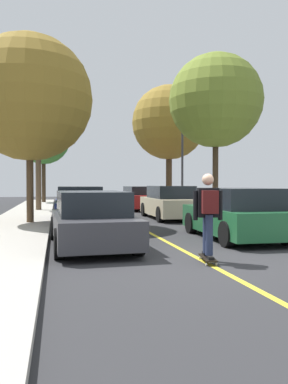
{
  "coord_description": "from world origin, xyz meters",
  "views": [
    {
      "loc": [
        -2.85,
        -7.37,
        1.55
      ],
      "look_at": [
        0.02,
        5.53,
        1.26
      ],
      "focal_mm": 36.95,
      "sensor_mm": 36.0,
      "label": 1
    }
  ],
  "objects_px": {
    "street_tree_left_far": "(43,138)",
    "skateboarder": "(208,210)",
    "street_tree_left_near": "(38,127)",
    "parked_car_right_nearest": "(235,214)",
    "parked_car_right_near": "(170,203)",
    "street_tree_right_nearest": "(216,101)",
    "parked_car_left_nearest": "(91,220)",
    "skateboard": "(208,258)",
    "parked_car_left_near": "(79,205)",
    "streetlamp": "(182,156)",
    "street_tree_left_nearest": "(29,98)",
    "street_tree_right_near": "(169,123)",
    "parked_car_right_far": "(141,198)"
  },
  "relations": [
    {
      "from": "parked_car_right_nearest",
      "to": "street_tree_left_near",
      "type": "distance_m",
      "value": 13.57
    },
    {
      "from": "street_tree_left_near",
      "to": "skateboard",
      "type": "xyz_separation_m",
      "value": [
        3.84,
        -14.56,
        -4.45
      ]
    },
    {
      "from": "street_tree_left_far",
      "to": "streetlamp",
      "type": "distance_m",
      "value": 13.1
    },
    {
      "from": "parked_car_left_nearest",
      "to": "street_tree_left_near",
      "type": "distance_m",
      "value": 12.87
    },
    {
      "from": "street_tree_left_nearest",
      "to": "street_tree_left_near",
      "type": "relative_size",
      "value": 1.16
    },
    {
      "from": "street_tree_right_nearest",
      "to": "skateboarder",
      "type": "bearing_deg",
      "value": -113.6
    },
    {
      "from": "street_tree_left_nearest",
      "to": "street_tree_right_near",
      "type": "relative_size",
      "value": 0.93
    },
    {
      "from": "street_tree_left_nearest",
      "to": "streetlamp",
      "type": "relative_size",
      "value": 1.37
    },
    {
      "from": "parked_car_right_nearest",
      "to": "street_tree_right_nearest",
      "type": "bearing_deg",
      "value": 72.54
    },
    {
      "from": "parked_car_right_nearest",
      "to": "street_tree_left_far",
      "type": "bearing_deg",
      "value": 105.73
    },
    {
      "from": "parked_car_right_far",
      "to": "parked_car_right_near",
      "type": "bearing_deg",
      "value": -90.0
    },
    {
      "from": "parked_car_right_near",
      "to": "street_tree_left_far",
      "type": "bearing_deg",
      "value": 112.29
    },
    {
      "from": "parked_car_right_far",
      "to": "skateboarder",
      "type": "relative_size",
      "value": 2.56
    },
    {
      "from": "street_tree_left_near",
      "to": "street_tree_left_far",
      "type": "xyz_separation_m",
      "value": [
        -0.0,
        8.99,
        0.44
      ]
    },
    {
      "from": "street_tree_left_far",
      "to": "parked_car_right_nearest",
      "type": "bearing_deg",
      "value": -74.27
    },
    {
      "from": "parked_car_left_nearest",
      "to": "parked_car_right_nearest",
      "type": "height_order",
      "value": "parked_car_right_nearest"
    },
    {
      "from": "parked_car_left_near",
      "to": "street_tree_left_near",
      "type": "xyz_separation_m",
      "value": [
        -1.77,
        6.56,
        3.83
      ]
    },
    {
      "from": "street_tree_right_near",
      "to": "street_tree_left_nearest",
      "type": "bearing_deg",
      "value": -133.33
    },
    {
      "from": "parked_car_left_near",
      "to": "skateboarder",
      "type": "relative_size",
      "value": 2.75
    },
    {
      "from": "street_tree_left_far",
      "to": "street_tree_left_nearest",
      "type": "bearing_deg",
      "value": -90.0
    },
    {
      "from": "parked_car_left_nearest",
      "to": "street_tree_right_nearest",
      "type": "bearing_deg",
      "value": 46.52
    },
    {
      "from": "parked_car_left_nearest",
      "to": "skateboard",
      "type": "xyz_separation_m",
      "value": [
        2.07,
        -2.42,
        -0.58
      ]
    },
    {
      "from": "parked_car_right_near",
      "to": "skateboarder",
      "type": "bearing_deg",
      "value": -101.88
    },
    {
      "from": "parked_car_right_far",
      "to": "parked_car_left_near",
      "type": "bearing_deg",
      "value": -118.69
    },
    {
      "from": "street_tree_left_far",
      "to": "streetlamp",
      "type": "height_order",
      "value": "street_tree_left_far"
    },
    {
      "from": "parked_car_right_near",
      "to": "skateboard",
      "type": "relative_size",
      "value": 5.22
    },
    {
      "from": "parked_car_right_far",
      "to": "skateboarder",
      "type": "bearing_deg",
      "value": -97.31
    },
    {
      "from": "skateboard",
      "to": "street_tree_left_nearest",
      "type": "bearing_deg",
      "value": 116.65
    },
    {
      "from": "parked_car_right_far",
      "to": "street_tree_right_near",
      "type": "height_order",
      "value": "street_tree_right_near"
    },
    {
      "from": "street_tree_left_far",
      "to": "skateboarder",
      "type": "height_order",
      "value": "street_tree_left_far"
    },
    {
      "from": "street_tree_left_near",
      "to": "parked_car_left_near",
      "type": "bearing_deg",
      "value": -74.91
    },
    {
      "from": "street_tree_left_near",
      "to": "skateboarder",
      "type": "xyz_separation_m",
      "value": [
        3.83,
        -14.59,
        -3.51
      ]
    },
    {
      "from": "parked_car_right_nearest",
      "to": "street_tree_left_near",
      "type": "relative_size",
      "value": 0.71
    },
    {
      "from": "parked_car_right_near",
      "to": "street_tree_left_far",
      "type": "xyz_separation_m",
      "value": [
        -5.81,
        14.17,
        4.29
      ]
    },
    {
      "from": "skateboarder",
      "to": "street_tree_right_near",
      "type": "bearing_deg",
      "value": 76.58
    },
    {
      "from": "street_tree_left_near",
      "to": "skateboarder",
      "type": "relative_size",
      "value": 3.58
    },
    {
      "from": "parked_car_left_nearest",
      "to": "street_tree_right_near",
      "type": "height_order",
      "value": "street_tree_right_near"
    },
    {
      "from": "street_tree_right_nearest",
      "to": "skateboarder",
      "type": "distance_m",
      "value": 10.2
    },
    {
      "from": "street_tree_left_far",
      "to": "parked_car_left_nearest",
      "type": "bearing_deg",
      "value": -85.21
    },
    {
      "from": "street_tree_right_nearest",
      "to": "skateboard",
      "type": "bearing_deg",
      "value": -113.65
    },
    {
      "from": "parked_car_left_near",
      "to": "street_tree_left_near",
      "type": "relative_size",
      "value": 0.77
    },
    {
      "from": "streetlamp",
      "to": "street_tree_right_nearest",
      "type": "bearing_deg",
      "value": -89.76
    },
    {
      "from": "street_tree_left_nearest",
      "to": "skateboarder",
      "type": "distance_m",
      "value": 9.31
    },
    {
      "from": "skateboard",
      "to": "skateboarder",
      "type": "distance_m",
      "value": 0.94
    },
    {
      "from": "parked_car_right_near",
      "to": "street_tree_right_nearest",
      "type": "height_order",
      "value": "street_tree_right_nearest"
    },
    {
      "from": "parked_car_right_nearest",
      "to": "parked_car_right_near",
      "type": "distance_m",
      "value": 6.46
    },
    {
      "from": "parked_car_left_near",
      "to": "skateboard",
      "type": "height_order",
      "value": "parked_car_left_near"
    },
    {
      "from": "street_tree_left_nearest",
      "to": "street_tree_left_far",
      "type": "distance_m",
      "value": 15.91
    },
    {
      "from": "skateboard",
      "to": "skateboarder",
      "type": "xyz_separation_m",
      "value": [
        -0.01,
        -0.03,
        0.94
      ]
    },
    {
      "from": "street_tree_right_near",
      "to": "skateboard",
      "type": "distance_m",
      "value": 16.91
    }
  ]
}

